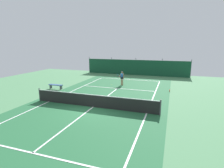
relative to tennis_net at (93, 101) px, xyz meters
name	(u,v)px	position (x,y,z in m)	size (l,w,h in m)	color
ground_plane	(93,107)	(0.00, 0.00, -0.51)	(36.00, 36.00, 0.00)	#4C8456
court_surface	(93,107)	(0.00, 0.00, -0.51)	(11.02, 26.60, 0.01)	#236038
tennis_net	(93,101)	(0.00, 0.00, 0.00)	(10.12, 0.10, 1.10)	black
back_fence	(136,70)	(0.00, 16.58, 0.16)	(16.30, 0.98, 2.70)	#14472D
tennis_player	(122,77)	(0.00, 8.16, 0.45)	(0.86, 0.62, 1.64)	#9E7051
tennis_ball_near_player	(111,85)	(-1.21, 7.76, -0.48)	(0.07, 0.07, 0.07)	#CCDB33
parked_car	(141,68)	(0.43, 18.76, 0.33)	(2.31, 4.35, 1.68)	maroon
courtside_bench	(56,86)	(-6.31, 4.03, -0.14)	(1.60, 0.40, 0.49)	#335184
water_bottle	(170,91)	(5.47, 6.78, -0.39)	(0.08, 0.08, 0.24)	#D84C38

